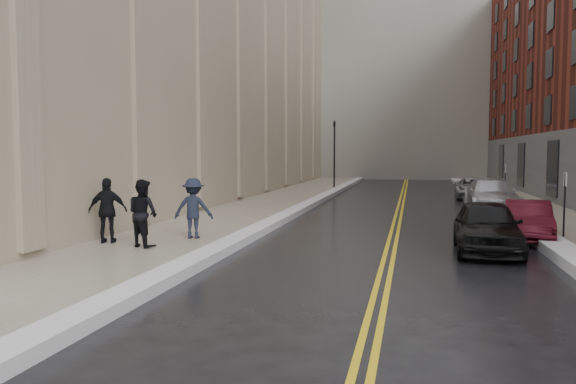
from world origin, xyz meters
The scene contains 18 objects.
ground centered at (0.00, 0.00, 0.00)m, with size 160.00×160.00×0.00m, color black.
sidewalk_left centered at (-4.50, 16.00, 0.07)m, with size 4.00×64.00×0.15m, color gray.
sidewalk_right centered at (9.00, 16.00, 0.07)m, with size 3.00×64.00×0.15m, color gray.
lane_stripe_a centered at (2.38, 16.00, 0.00)m, with size 0.12×64.00×0.01m, color gold.
lane_stripe_b centered at (2.62, 16.00, 0.00)m, with size 0.12×64.00×0.01m, color gold.
snow_ridge_left centered at (-2.20, 16.00, 0.13)m, with size 0.70×60.80×0.26m, color white.
snow_ridge_right centered at (7.15, 16.00, 0.15)m, with size 0.85×60.80×0.30m, color white.
tower_far_right centered at (14.00, 66.00, 22.00)m, with size 22.00×18.00×44.00m, color slate.
traffic_signal centered at (-2.60, 30.00, 3.08)m, with size 0.18×0.15×5.20m.
parking_sign_near centered at (7.90, 8.00, 1.36)m, with size 0.06×0.35×2.23m.
parking_sign_far centered at (7.90, 20.00, 1.36)m, with size 0.06×0.35×2.23m.
car_black centered at (5.20, 5.31, 0.75)m, with size 1.77×4.41×1.50m, color black.
car_maroon centered at (6.78, 7.88, 0.65)m, with size 1.37×3.94×1.30m, color #440C16.
car_silver_near centered at (6.80, 16.68, 0.79)m, with size 2.22×5.47×1.59m, color #B6B7BE.
car_silver_far centered at (6.80, 24.94, 0.65)m, with size 2.15×4.66×1.29m, color #9B9DA2.
pedestrian_a centered at (-4.45, 3.23, 1.12)m, with size 0.95×0.74×1.95m, color black.
pedestrian_b centered at (-3.65, 5.06, 1.10)m, with size 1.23×0.71×1.90m, color black.
pedestrian_c centered at (-5.80, 3.64, 1.13)m, with size 1.15×0.48×1.96m, color black.
Camera 1 is at (3.10, -11.50, 2.88)m, focal length 35.00 mm.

